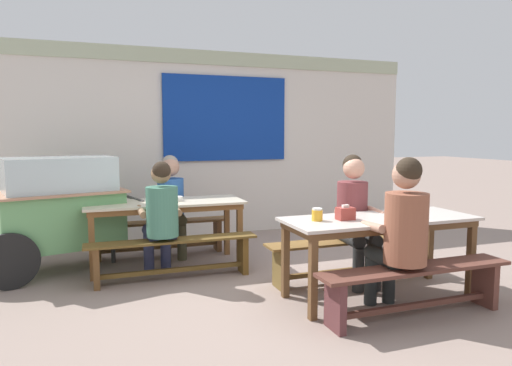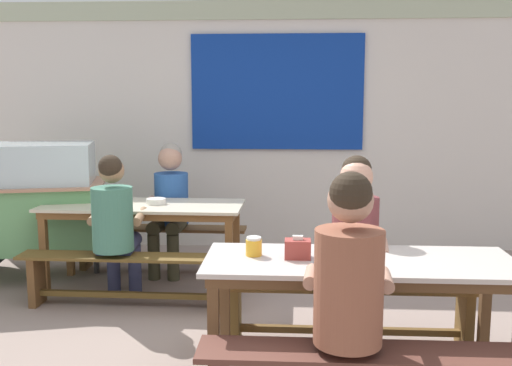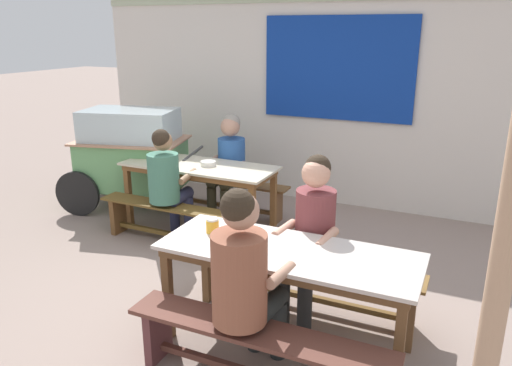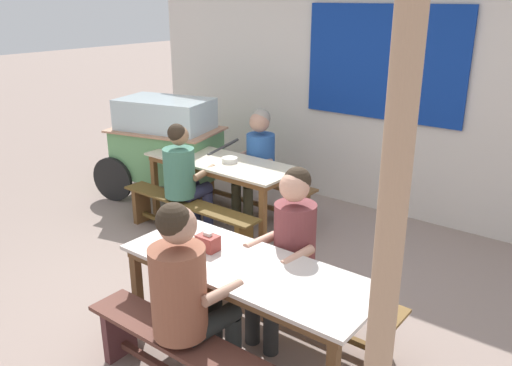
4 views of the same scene
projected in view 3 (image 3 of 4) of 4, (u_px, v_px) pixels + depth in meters
ground_plane at (223, 294)px, 4.22m from camera, size 40.00×40.00×0.00m
backdrop_wall at (324, 93)px, 6.15m from camera, size 6.30×0.23×2.66m
dining_table_far at (199, 171)px, 5.44m from camera, size 1.73×0.68×0.74m
dining_table_near at (288, 260)px, 3.36m from camera, size 1.77×0.67×0.74m
bench_far_back at (222, 191)px, 5.99m from camera, size 1.69×0.27×0.42m
bench_far_front at (174, 219)px, 5.11m from camera, size 1.73×0.27×0.42m
bench_near_back at (310, 277)px, 3.92m from camera, size 1.76×0.28×0.42m
bench_near_front at (257, 348)px, 3.03m from camera, size 1.71×0.29×0.42m
food_cart at (130, 152)px, 6.05m from camera, size 1.77×1.15×1.24m
person_left_back_turned at (167, 179)px, 5.09m from camera, size 0.44×0.54×1.22m
person_center_facing at (229, 159)px, 5.76m from camera, size 0.45×0.53×1.23m
person_right_near_table at (311, 229)px, 3.72m from camera, size 0.44×0.56×1.28m
person_near_front at (245, 275)px, 2.99m from camera, size 0.47×0.59×1.31m
tissue_box at (241, 233)px, 3.47m from camera, size 0.15×0.11×0.13m
condiment_jar at (212, 225)px, 3.60m from camera, size 0.09×0.09×0.11m
soup_bowl at (208, 163)px, 5.37m from camera, size 0.17×0.17×0.05m
wooden_support_post at (502, 263)px, 2.09m from camera, size 0.11×0.11×2.43m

